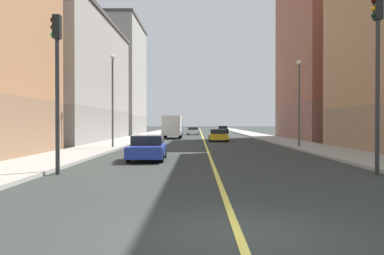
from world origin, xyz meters
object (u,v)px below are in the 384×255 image
object	(u,v)px
building_left_mid	(337,54)
traffic_light_right_near	(57,72)
building_right_distant	(107,79)
traffic_light_left_near	(377,61)
building_right_midblock	(58,80)
car_black	(223,130)
car_white	(193,131)
street_lamp_right_near	(113,91)
car_blue	(148,148)
street_lamp_left_near	(299,94)
car_yellow	(218,135)
box_truck	(172,126)

from	to	relation	value
building_left_mid	traffic_light_right_near	xyz separation A→B (m)	(-21.65, -32.12, -6.07)
building_right_distant	traffic_light_left_near	distance (m)	55.78
building_right_midblock	traffic_light_left_near	world-z (taller)	building_right_midblock
traffic_light_right_near	car_black	xyz separation A→B (m)	(9.90, 57.10, -3.28)
building_left_mid	car_white	distance (m)	26.62
building_right_midblock	car_white	bearing A→B (deg)	58.10
traffic_light_left_near	building_right_midblock	bearing A→B (deg)	128.00
building_right_distant	street_lamp_right_near	distance (m)	37.51
car_blue	street_lamp_right_near	bearing A→B (deg)	112.72
traffic_light_left_near	street_lamp_left_near	xyz separation A→B (m)	(1.02, 15.91, -0.12)
car_blue	car_black	bearing A→B (deg)	82.01
traffic_light_left_near	car_blue	size ratio (longest dim) A/B	1.48
building_left_mid	traffic_light_left_near	world-z (taller)	building_left_mid
building_right_distant	car_black	xyz separation A→B (m)	(19.31, 5.90, -8.53)
street_lamp_right_near	building_right_distant	bearing A→B (deg)	103.10
building_left_mid	traffic_light_left_near	bearing A→B (deg)	-106.39
street_lamp_right_near	car_white	bearing A→B (deg)	80.85
building_right_midblock	car_white	distance (m)	27.41
building_right_midblock	street_lamp_right_near	size ratio (longest dim) A/B	3.56
street_lamp_left_near	car_black	distance (m)	41.47
building_left_mid	car_blue	distance (m)	33.53
building_left_mid	traffic_light_right_near	world-z (taller)	building_left_mid
building_right_midblock	building_right_distant	world-z (taller)	building_right_distant
street_lamp_right_near	car_black	size ratio (longest dim) A/B	1.64
building_right_distant	car_white	distance (m)	16.57
building_left_mid	traffic_light_right_near	bearing A→B (deg)	-123.98
traffic_light_left_near	street_lamp_right_near	xyz separation A→B (m)	(-13.18, 14.96, 0.04)
building_right_distant	traffic_light_right_near	bearing A→B (deg)	-79.58
building_right_midblock	car_yellow	size ratio (longest dim) A/B	5.66
building_left_mid	box_truck	size ratio (longest dim) A/B	2.96
traffic_light_right_near	car_white	distance (m)	50.72
car_yellow	building_left_mid	bearing A→B (deg)	17.56
traffic_light_right_near	car_blue	distance (m)	7.44
building_left_mid	car_black	xyz separation A→B (m)	(-11.75, 24.98, -9.35)
building_left_mid	box_truck	world-z (taller)	building_left_mid
building_left_mid	street_lamp_left_near	distance (m)	19.17
traffic_light_right_near	street_lamp_right_near	size ratio (longest dim) A/B	0.88
street_lamp_left_near	traffic_light_left_near	bearing A→B (deg)	-93.65
building_right_distant	street_lamp_left_near	world-z (taller)	building_right_distant
traffic_light_left_near	traffic_light_right_near	size ratio (longest dim) A/B	1.11
street_lamp_left_near	building_right_midblock	bearing A→B (deg)	152.54
car_white	car_blue	bearing A→B (deg)	-92.57
building_left_mid	car_white	xyz separation A→B (m)	(-16.92, 18.27, -9.41)
traffic_light_left_near	traffic_light_right_near	world-z (taller)	traffic_light_left_near
box_truck	building_right_midblock	bearing A→B (deg)	-147.10
car_blue	box_truck	world-z (taller)	box_truck
traffic_light_right_near	street_lamp_right_near	xyz separation A→B (m)	(-0.98, 14.96, 0.43)
traffic_light_right_near	building_left_mid	bearing A→B (deg)	56.02
car_yellow	car_black	xyz separation A→B (m)	(2.29, 29.42, 0.03)
building_right_distant	car_white	size ratio (longest dim) A/B	4.58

